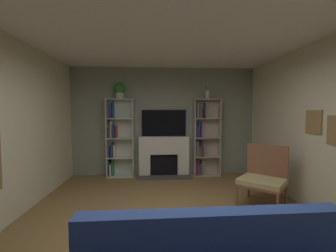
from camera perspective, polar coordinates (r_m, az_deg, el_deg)
ground_plane at (r=3.23m, az=1.43°, el=-26.54°), size 7.29×7.29×0.00m
wall_back_accent at (r=5.87m, az=-1.08°, el=1.11°), size 4.78×0.06×2.75m
ceiling at (r=3.03m, az=1.52°, el=26.01°), size 4.78×6.20×0.06m
fireplace at (r=5.83m, az=-1.01°, el=-7.37°), size 1.37×0.49×1.00m
tv at (r=5.81m, az=-1.05°, el=0.75°), size 1.12×0.06×0.67m
bookshelf_left at (r=5.83m, az=-12.59°, el=-3.01°), size 0.66×0.30×1.94m
bookshelf_right at (r=5.89m, az=8.85°, el=-3.03°), size 0.66×0.31×1.94m
potted_plant at (r=5.76m, az=-12.02°, el=8.86°), size 0.28×0.28×0.40m
vase_with_flowers at (r=5.85m, az=9.81°, el=7.94°), size 0.11×0.11×0.42m
armchair at (r=4.37m, az=22.85°, el=-11.47°), size 0.93×0.93×1.03m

